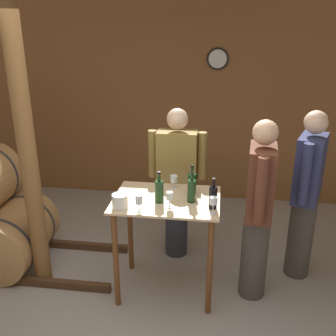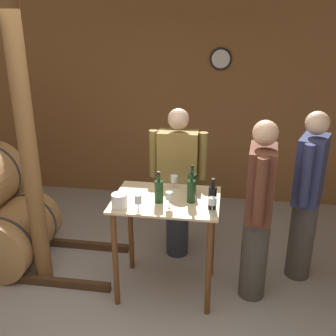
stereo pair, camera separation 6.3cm
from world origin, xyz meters
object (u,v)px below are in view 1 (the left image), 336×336
object	(u,v)px
wine_bottle_center	(192,190)
wine_glass_near_left	(139,200)
wine_glass_near_right	(170,196)
wooden_post	(27,150)
person_host	(258,209)
person_visitor_with_scarf	(306,193)
wine_bottle_far_left	(159,191)
ice_bucket	(120,201)
person_visitor_bearded	(177,181)
wine_bottle_left	(192,183)
wine_glass_far_side	(213,201)
wine_glass_near_center	(174,179)
wine_bottle_right	(213,197)

from	to	relation	value
wine_bottle_center	wine_glass_near_left	xyz separation A→B (m)	(-0.41, -0.23, -0.01)
wine_glass_near_left	wine_glass_near_right	distance (m)	0.26
wine_bottle_center	wooden_post	bearing A→B (deg)	179.48
person_host	person_visitor_with_scarf	bearing A→B (deg)	38.96
wine_bottle_far_left	person_visitor_with_scarf	size ratio (longest dim) A/B	0.17
ice_bucket	person_visitor_bearded	distance (m)	0.96
person_visitor_bearded	person_host	bearing A→B (deg)	-37.23
wine_bottle_left	wine_bottle_center	bearing A→B (deg)	-86.66
wine_bottle_center	wine_glass_near_right	world-z (taller)	wine_bottle_center
wooden_post	wine_bottle_far_left	xyz separation A→B (m)	(1.18, -0.05, -0.29)
ice_bucket	person_host	xyz separation A→B (m)	(1.16, 0.27, -0.13)
wine_glass_near_left	wine_glass_far_side	size ratio (longest dim) A/B	0.99
wine_bottle_left	wine_glass_near_center	bearing A→B (deg)	150.79
wooden_post	person_visitor_with_scarf	world-z (taller)	wooden_post
person_visitor_bearded	wine_bottle_center	bearing A→B (deg)	-73.20
wine_bottle_left	person_visitor_bearded	distance (m)	0.57
wine_bottle_far_left	wine_bottle_right	size ratio (longest dim) A/B	1.04
wine_bottle_center	wine_glass_near_center	distance (m)	0.32
wine_bottle_left	wine_bottle_right	world-z (taller)	wine_bottle_left
wine_glass_near_right	person_visitor_with_scarf	world-z (taller)	person_visitor_with_scarf
wine_glass_near_center	ice_bucket	world-z (taller)	wine_glass_near_center
wine_glass_far_side	person_visitor_with_scarf	world-z (taller)	person_visitor_with_scarf
person_visitor_with_scarf	wine_bottle_far_left	bearing A→B (deg)	-159.46
wine_glass_near_left	person_visitor_bearded	xyz separation A→B (m)	(0.21, 0.90, -0.20)
wine_bottle_left	wine_bottle_right	bearing A→B (deg)	-53.48
wine_glass_near_right	person_visitor_bearded	bearing A→B (deg)	92.10
wine_bottle_left	wine_glass_near_right	size ratio (longest dim) A/B	1.96
wine_bottle_far_left	wine_bottle_left	size ratio (longest dim) A/B	1.01
wine_bottle_center	person_visitor_with_scarf	distance (m)	1.16
wine_glass_far_side	wine_bottle_left	bearing A→B (deg)	119.02
wooden_post	wine_glass_far_side	size ratio (longest dim) A/B	18.62
wine_glass_near_center	wine_glass_near_right	xyz separation A→B (m)	(0.01, -0.40, 0.01)
wine_bottle_left	person_visitor_bearded	xyz separation A→B (m)	(-0.19, 0.50, -0.20)
wine_bottle_left	wine_glass_near_center	size ratio (longest dim) A/B	2.19
wine_glass_near_left	person_visitor_with_scarf	size ratio (longest dim) A/B	0.09
wine_bottle_left	wine_bottle_center	world-z (taller)	same
wine_bottle_center	person_host	xyz separation A→B (m)	(0.58, 0.07, -0.17)
wine_glass_far_side	person_visitor_with_scarf	bearing A→B (deg)	37.03
wine_glass_near_right	person_host	distance (m)	0.80
wine_bottle_left	wine_glass_near_right	world-z (taller)	wine_bottle_left
wine_glass_near_left	wine_glass_far_side	xyz separation A→B (m)	(0.60, 0.04, 0.01)
wine_bottle_center	wine_bottle_left	bearing A→B (deg)	93.34
ice_bucket	wine_glass_near_right	bearing A→B (deg)	9.55
wooden_post	person_host	world-z (taller)	wooden_post
wine_bottle_right	person_visitor_with_scarf	distance (m)	1.04
wine_bottle_center	person_visitor_bearded	world-z (taller)	person_visitor_bearded
wine_bottle_right	ice_bucket	distance (m)	0.77
wine_bottle_far_left	wine_glass_near_center	world-z (taller)	wine_bottle_far_left
wine_bottle_left	wooden_post	bearing A→B (deg)	-173.98
wine_bottle_left	wine_bottle_center	xyz separation A→B (m)	(0.01, -0.17, 0.00)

